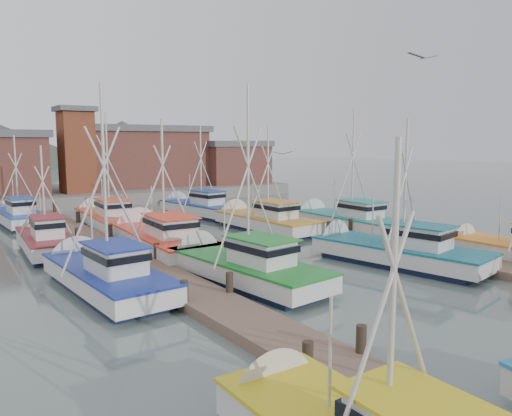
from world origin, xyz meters
TOP-DOWN VIEW (x-y plane):
  - ground at (0.00, 0.00)m, footprint 260.00×260.00m
  - dock_left at (-7.00, 4.04)m, footprint 2.30×46.00m
  - dock_right at (7.00, 4.04)m, footprint 2.30×46.00m
  - quay at (0.00, 37.00)m, footprint 44.00×16.00m
  - shed_center at (6.00, 37.00)m, footprint 14.84×9.54m
  - shed_right at (17.00, 34.00)m, footprint 8.48×6.36m
  - lookout_tower at (-2.00, 33.00)m, footprint 3.60×3.60m
  - boat_4 at (-4.11, 0.28)m, footprint 3.83×9.54m
  - boat_5 at (4.12, -1.54)m, footprint 4.62×9.95m
  - boat_6 at (-9.63, 2.50)m, footprint 3.88×9.28m
  - boat_8 at (-4.23, 8.60)m, footprint 3.94×10.65m
  - boat_9 at (4.49, 10.38)m, footprint 3.42×9.62m
  - boat_10 at (-9.94, 11.72)m, footprint 2.94×7.96m
  - boat_11 at (9.52, 7.14)m, footprint 3.87×9.52m
  - boat_12 at (-4.17, 18.05)m, footprint 3.77×9.65m
  - boat_13 at (4.10, 19.38)m, footprint 3.84×9.26m
  - boat_14 at (-9.48, 22.79)m, footprint 3.09×8.30m
  - gull_near at (0.47, -5.82)m, footprint 1.55×0.65m
  - gull_far at (2.79, 5.82)m, footprint 1.55×0.62m

SIDE VIEW (x-z plane):
  - ground at x=0.00m, z-range 0.00..0.00m
  - dock_left at x=-7.00m, z-range -0.54..0.96m
  - dock_right at x=7.00m, z-range -0.54..0.96m
  - quay at x=0.00m, z-range 0.00..1.20m
  - boat_10 at x=-9.94m, z-range -2.67..4.02m
  - boat_14 at x=-9.48m, z-range -3.03..4.39m
  - boat_9 at x=4.49m, z-range -3.47..4.83m
  - boat_5 at x=4.12m, z-range -3.48..4.84m
  - boat_8 at x=-4.23m, z-range -3.62..4.97m
  - boat_13 at x=4.10m, z-range -3.63..4.99m
  - boat_12 at x=-4.17m, z-range -3.97..5.33m
  - boat_4 at x=-4.11m, z-range -4.09..5.46m
  - boat_11 at x=9.52m, z-range -4.03..5.40m
  - boat_6 at x=-9.63m, z-range -4.04..5.41m
  - shed_right at x=17.00m, z-range 1.24..6.44m
  - shed_center at x=6.00m, z-range 1.24..8.14m
  - lookout_tower at x=-2.00m, z-range 1.30..9.80m
  - gull_far at x=2.79m, z-range 5.50..5.74m
  - gull_near at x=0.47m, z-range 9.45..9.69m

